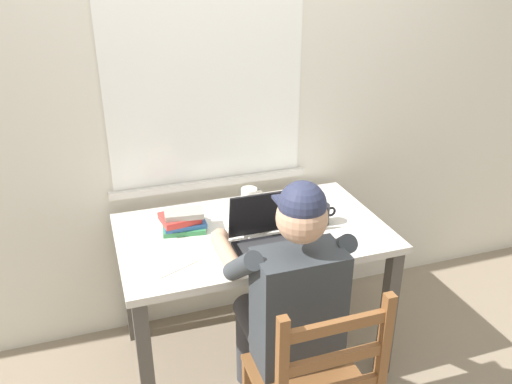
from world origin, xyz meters
The scene contains 12 objects.
ground_plane centered at (0.00, 0.00, 0.00)m, with size 8.00×8.00×0.00m, color gray.
back_wall centered at (0.00, 0.46, 1.30)m, with size 6.00×0.08×2.60m.
desk centered at (0.00, 0.00, 0.65)m, with size 1.27×0.77×0.76m.
seated_person centered at (0.00, -0.46, 0.68)m, with size 0.50×0.60×1.24m.
laptop centered at (0.03, -0.17, 0.81)m, with size 0.33×0.28×0.23m.
computer_mouse centered at (0.27, -0.24, 0.77)m, with size 0.06×0.10×0.03m, color black.
coffee_mug_white centered at (0.07, 0.25, 0.80)m, with size 0.12×0.08×0.10m.
coffee_mug_dark centered at (0.34, -0.05, 0.81)m, with size 0.12×0.08×0.10m.
book_stack_main centered at (-0.31, 0.11, 0.80)m, with size 0.22×0.18×0.10m.
paper_pile_near_laptop centered at (-0.44, -0.15, 0.76)m, with size 0.20×0.18×0.00m, color silver.
paper_pile_back_corner centered at (0.25, 0.12, 0.76)m, with size 0.20×0.20×0.01m, color white.
paper_pile_side centered at (0.01, 0.02, 0.76)m, with size 0.20×0.17×0.02m, color white.
Camera 1 is at (-0.68, -2.08, 1.96)m, focal length 36.56 mm.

